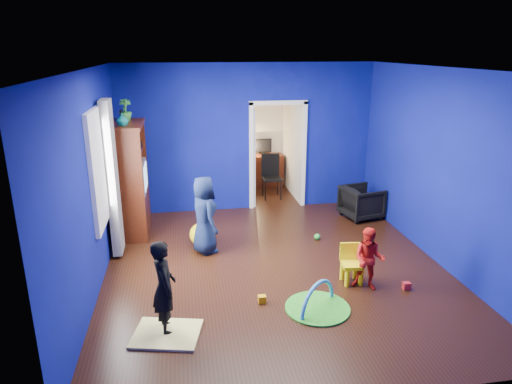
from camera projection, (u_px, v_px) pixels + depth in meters
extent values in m
cube|color=black|center=(275.00, 268.00, 6.85)|extent=(5.00, 5.50, 0.01)
cube|color=white|center=(278.00, 69.00, 5.97)|extent=(5.00, 5.50, 0.01)
cube|color=navy|center=(248.00, 138.00, 8.99)|extent=(5.00, 0.02, 2.90)
cube|color=navy|center=(344.00, 262.00, 3.82)|extent=(5.00, 0.02, 2.90)
cube|color=navy|center=(92.00, 184.00, 6.02)|extent=(0.02, 5.50, 2.90)
cube|color=navy|center=(441.00, 168.00, 6.80)|extent=(0.02, 5.50, 2.90)
imported|color=black|center=(362.00, 202.00, 8.79)|extent=(0.82, 0.81, 0.63)
imported|color=black|center=(164.00, 287.00, 5.18)|extent=(0.35, 0.46, 1.13)
imported|color=#0E1035|center=(204.00, 215.00, 7.22)|extent=(0.58, 0.71, 1.26)
imported|color=red|center=(369.00, 259.00, 6.15)|extent=(0.54, 0.50, 0.88)
imported|color=#0B535E|center=(122.00, 120.00, 7.30)|extent=(0.25, 0.25, 0.20)
imported|color=#338A32|center=(125.00, 110.00, 7.76)|extent=(0.25, 0.25, 0.37)
cube|color=#3B1209|center=(130.00, 179.00, 7.91)|extent=(0.58, 1.14, 1.96)
cube|color=silver|center=(132.00, 177.00, 7.90)|extent=(0.46, 0.70, 0.54)
cube|color=#F2E07A|center=(167.00, 334.00, 5.25)|extent=(0.87, 0.75, 0.03)
sphere|color=yellow|center=(201.00, 234.00, 7.58)|extent=(0.39, 0.39, 0.39)
cube|color=yellow|center=(352.00, 266.00, 6.37)|extent=(0.31, 0.31, 0.50)
cylinder|color=green|center=(317.00, 308.00, 5.78)|extent=(0.82, 0.82, 0.02)
torus|color=#3F8CD8|center=(317.00, 307.00, 5.78)|extent=(0.60, 0.52, 0.74)
cube|color=white|center=(96.00, 170.00, 6.32)|extent=(0.03, 0.95, 1.55)
cube|color=slate|center=(112.00, 179.00, 6.94)|extent=(0.14, 0.42, 2.40)
cube|color=white|center=(277.00, 157.00, 9.21)|extent=(1.16, 0.10, 2.10)
cube|color=#3D140A|center=(264.00, 170.00, 10.83)|extent=(0.88, 0.44, 0.75)
cube|color=black|center=(263.00, 146.00, 10.77)|extent=(0.40, 0.05, 0.32)
sphere|color=#FFD88C|center=(252.00, 147.00, 10.67)|extent=(0.14, 0.14, 0.14)
cube|color=black|center=(272.00, 178.00, 9.90)|extent=(0.40, 0.40, 0.92)
cube|color=white|center=(263.00, 100.00, 10.43)|extent=(0.88, 0.24, 0.04)
cube|color=red|center=(406.00, 286.00, 6.24)|extent=(0.10, 0.08, 0.10)
sphere|color=#298CEA|center=(367.00, 239.00, 7.75)|extent=(0.11, 0.11, 0.11)
cube|color=orange|center=(262.00, 299.00, 5.91)|extent=(0.10, 0.08, 0.10)
sphere|color=green|center=(317.00, 237.00, 7.85)|extent=(0.11, 0.11, 0.11)
cube|color=#D8519E|center=(357.00, 250.00, 7.34)|extent=(0.10, 0.08, 0.10)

